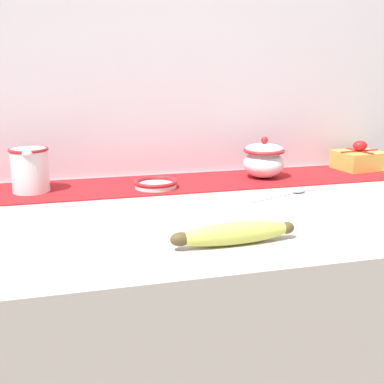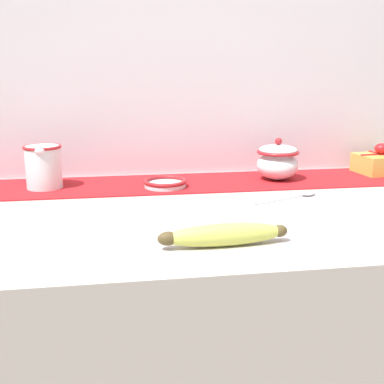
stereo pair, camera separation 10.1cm
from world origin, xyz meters
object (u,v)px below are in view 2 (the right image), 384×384
Objects in this scene: spoon at (304,194)px; gift_box at (381,163)px; sugar_bowl at (278,161)px; small_dish at (165,183)px; cream_pitcher at (44,165)px; banana at (224,235)px.

spoon is 1.23× the size of gift_box.
sugar_bowl reaches higher than gift_box.
small_dish is 0.79× the size of gift_box.
sugar_bowl is 1.03× the size of small_dish.
spoon is 0.39m from gift_box.
small_dish is 0.64× the size of spoon.
cream_pitcher reaches higher than banana.
sugar_bowl reaches higher than small_dish.
sugar_bowl reaches higher than cream_pitcher.
banana is at bearing -118.35° from sugar_bowl.
sugar_bowl is at bearing 7.08° from small_dish.
sugar_bowl is 0.81× the size of gift_box.
banana is at bearing -82.44° from small_dish.
cream_pitcher is 0.65× the size of spoon.
gift_box is at bearing 2.11° from cream_pitcher.
gift_box reaches higher than spoon.
gift_box is at bearing 10.86° from spoon.
spoon is (0.01, -0.18, -0.05)m from sugar_bowl.
cream_pitcher reaches higher than small_dish.
banana is 0.40m from spoon.
gift_box is at bearing 6.72° from small_dish.
cream_pitcher is 0.49× the size of banana.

